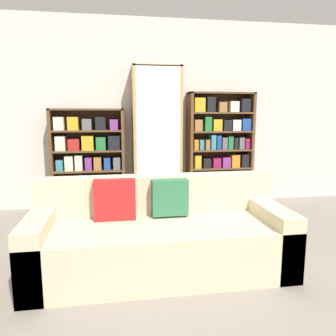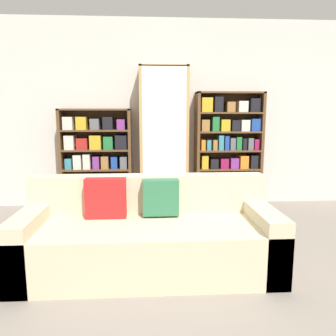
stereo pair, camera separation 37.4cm
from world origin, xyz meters
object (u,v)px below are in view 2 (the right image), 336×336
(bookshelf_right, at_px, (228,152))
(wine_bottle, at_px, (197,216))
(bookshelf_left, at_px, (97,161))
(couch, at_px, (149,237))
(display_cabinet, at_px, (164,139))

(bookshelf_right, distance_m, wine_bottle, 1.27)
(bookshelf_left, xyz_separation_m, bookshelf_right, (1.90, -0.00, 0.11))
(bookshelf_left, bearing_deg, couch, -69.46)
(bookshelf_left, relative_size, bookshelf_right, 0.86)
(display_cabinet, height_order, bookshelf_right, display_cabinet)
(bookshelf_right, bearing_deg, couch, -121.05)
(bookshelf_left, distance_m, display_cabinet, 1.01)
(couch, bearing_deg, display_cabinet, 83.23)
(bookshelf_left, height_order, wine_bottle, bookshelf_left)
(display_cabinet, xyz_separation_m, bookshelf_right, (0.94, 0.02, -0.20))
(couch, xyz_separation_m, display_cabinet, (0.23, 1.93, 0.72))
(couch, bearing_deg, wine_bottle, 60.30)
(couch, distance_m, display_cabinet, 2.08)
(bookshelf_left, xyz_separation_m, wine_bottle, (1.32, -0.91, -0.56))
(couch, relative_size, bookshelf_right, 1.31)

